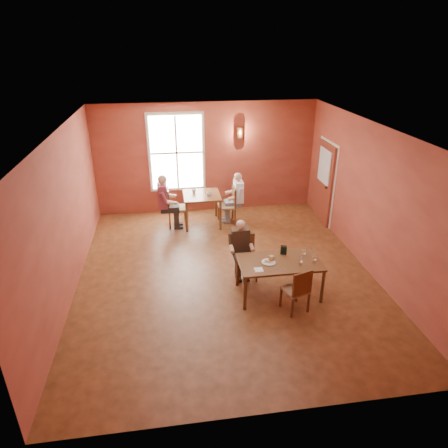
{
  "coord_description": "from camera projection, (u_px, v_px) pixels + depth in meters",
  "views": [
    {
      "loc": [
        -1.08,
        -7.07,
        4.51
      ],
      "look_at": [
        0.0,
        0.2,
        1.05
      ],
      "focal_mm": 32.0,
      "sensor_mm": 36.0,
      "label": 1
    }
  ],
  "objects": [
    {
      "name": "goblet_c",
      "position": [
        300.0,
        261.0,
        7.27
      ],
      "size": [
        0.08,
        0.08,
        0.17
      ],
      "primitive_type": null,
      "rotation": [
        0.0,
        0.0,
        0.16
      ],
      "color": "white",
      "rests_on": "main_table"
    },
    {
      "name": "napkin",
      "position": [
        259.0,
        270.0,
        7.16
      ],
      "size": [
        0.15,
        0.15,
        0.01
      ],
      "primitive_type": "cube",
      "rotation": [
        0.0,
        0.0,
        -0.01
      ],
      "color": "white",
      "rests_on": "main_table"
    },
    {
      "name": "diner_maroon",
      "position": [
        175.0,
        201.0,
        10.24
      ],
      "size": [
        0.55,
        0.55,
        1.38
      ],
      "primitive_type": null,
      "rotation": [
        0.0,
        0.0,
        -1.57
      ],
      "color": "maroon",
      "rests_on": "ground"
    },
    {
      "name": "chair_diner_maroon",
      "position": [
        177.0,
        207.0,
        10.32
      ],
      "size": [
        0.45,
        0.45,
        1.03
      ],
      "primitive_type": null,
      "rotation": [
        0.0,
        0.0,
        -1.57
      ],
      "color": "brown",
      "rests_on": "ground"
    },
    {
      "name": "chair_diner_main",
      "position": [
        246.0,
        258.0,
        8.05
      ],
      "size": [
        0.4,
        0.4,
        0.92
      ],
      "primitive_type": null,
      "rotation": [
        0.0,
        0.0,
        3.14
      ],
      "color": "brown",
      "rests_on": "ground"
    },
    {
      "name": "ground",
      "position": [
        225.0,
        273.0,
        8.39
      ],
      "size": [
        6.0,
        7.0,
        0.01
      ],
      "primitive_type": "cube",
      "color": "brown",
      "rests_on": "ground"
    },
    {
      "name": "chair_diner_white",
      "position": [
        227.0,
        205.0,
        10.5
      ],
      "size": [
        0.43,
        0.43,
        0.98
      ],
      "primitive_type": null,
      "rotation": [
        0.0,
        0.0,
        1.57
      ],
      "color": "#4F2212",
      "rests_on": "ground"
    },
    {
      "name": "cup_a",
      "position": [
        209.0,
        194.0,
        10.18
      ],
      "size": [
        0.13,
        0.13,
        0.1
      ],
      "primitive_type": "imported",
      "rotation": [
        0.0,
        0.0,
        -0.09
      ],
      "color": "white",
      "rests_on": "second_table"
    },
    {
      "name": "wall_sconce",
      "position": [
        240.0,
        132.0,
        10.62
      ],
      "size": [
        0.16,
        0.16,
        0.28
      ],
      "primitive_type": "cylinder",
      "color": "brown",
      "rests_on": "wall_back"
    },
    {
      "name": "wall_right",
      "position": [
        370.0,
        199.0,
        8.15
      ],
      "size": [
        0.04,
        7.0,
        3.0
      ],
      "primitive_type": "cube",
      "color": "brown",
      "rests_on": "ground"
    },
    {
      "name": "wall_front",
      "position": [
        271.0,
        323.0,
        4.62
      ],
      "size": [
        6.0,
        0.04,
        3.0
      ],
      "primitive_type": "cube",
      "color": "brown",
      "rests_on": "ground"
    },
    {
      "name": "main_table",
      "position": [
        279.0,
        278.0,
        7.57
      ],
      "size": [
        1.53,
        0.86,
        0.72
      ],
      "primitive_type": null,
      "color": "brown",
      "rests_on": "ground"
    },
    {
      "name": "chair_empty",
      "position": [
        295.0,
        289.0,
        7.09
      ],
      "size": [
        0.49,
        0.49,
        0.88
      ],
      "primitive_type": null,
      "rotation": [
        0.0,
        0.0,
        0.31
      ],
      "color": "brown",
      "rests_on": "ground"
    },
    {
      "name": "diner_white",
      "position": [
        228.0,
        200.0,
        10.44
      ],
      "size": [
        0.52,
        0.52,
        1.29
      ],
      "primitive_type": null,
      "rotation": [
        0.0,
        0.0,
        1.57
      ],
      "color": "white",
      "rests_on": "ground"
    },
    {
      "name": "goblet_b",
      "position": [
        314.0,
        259.0,
        7.33
      ],
      "size": [
        0.09,
        0.09,
        0.18
      ],
      "primitive_type": null,
      "rotation": [
        0.0,
        0.0,
        0.2
      ],
      "color": "white",
      "rests_on": "main_table"
    },
    {
      "name": "window",
      "position": [
        177.0,
        153.0,
        10.65
      ],
      "size": [
        1.36,
        0.1,
        1.96
      ],
      "primitive_type": "cube",
      "color": "white",
      "rests_on": "wall_back"
    },
    {
      "name": "diner_main",
      "position": [
        247.0,
        253.0,
        7.97
      ],
      "size": [
        0.47,
        0.47,
        1.17
      ],
      "primitive_type": null,
      "rotation": [
        0.0,
        0.0,
        3.14
      ],
      "color": "black",
      "rests_on": "ground"
    },
    {
      "name": "wall_left",
      "position": [
        65.0,
        217.0,
        7.36
      ],
      "size": [
        0.04,
        7.0,
        3.0
      ],
      "primitive_type": "cube",
      "color": "brown",
      "rests_on": "ground"
    },
    {
      "name": "menu_stand",
      "position": [
        284.0,
        250.0,
        7.62
      ],
      "size": [
        0.13,
        0.09,
        0.19
      ],
      "primitive_type": "cube",
      "rotation": [
        0.0,
        0.0,
        -0.32
      ],
      "color": "black",
      "rests_on": "main_table"
    },
    {
      "name": "knife",
      "position": [
        282.0,
        270.0,
        7.16
      ],
      "size": [
        0.17,
        0.02,
        0.0
      ],
      "primitive_type": "cube",
      "rotation": [
        0.0,
        0.0,
        0.05
      ],
      "color": "silver",
      "rests_on": "main_table"
    },
    {
      "name": "plate_food",
      "position": [
        269.0,
        262.0,
        7.38
      ],
      "size": [
        0.34,
        0.34,
        0.03
      ],
      "primitive_type": "cylinder",
      "rotation": [
        0.0,
        0.0,
        -0.39
      ],
      "color": "silver",
      "rests_on": "main_table"
    },
    {
      "name": "second_table",
      "position": [
        202.0,
        209.0,
        10.44
      ],
      "size": [
        0.94,
        0.94,
        0.83
      ],
      "primitive_type": null,
      "color": "brown",
      "rests_on": "ground"
    },
    {
      "name": "cup_b",
      "position": [
        194.0,
        191.0,
        10.36
      ],
      "size": [
        0.14,
        0.14,
        0.1
      ],
      "primitive_type": "imported",
      "rotation": [
        0.0,
        0.0,
        -0.39
      ],
      "color": "white",
      "rests_on": "second_table"
    },
    {
      "name": "ceiling",
      "position": [
        226.0,
        130.0,
        7.12
      ],
      "size": [
        6.0,
        7.0,
        0.04
      ],
      "primitive_type": "cube",
      "color": "white",
      "rests_on": "wall_back"
    },
    {
      "name": "sandwich",
      "position": [
        271.0,
        259.0,
        7.41
      ],
      "size": [
        0.11,
        0.11,
        0.1
      ],
      "primitive_type": "cube",
      "rotation": [
        0.0,
        0.0,
        0.59
      ],
      "color": "tan",
      "rests_on": "main_table"
    },
    {
      "name": "wall_back",
      "position": [
        206.0,
        158.0,
        10.89
      ],
      "size": [
        6.0,
        0.04,
        3.0
      ],
      "primitive_type": "cube",
      "color": "brown",
      "rests_on": "ground"
    },
    {
      "name": "door",
      "position": [
        324.0,
        183.0,
        10.4
      ],
      "size": [
        0.12,
        1.04,
        2.1
      ],
      "primitive_type": "cube",
      "color": "maroon",
      "rests_on": "ground"
    },
    {
      "name": "goblet_a",
      "position": [
        304.0,
        253.0,
        7.53
      ],
      "size": [
        0.07,
        0.07,
        0.18
      ],
      "primitive_type": null,
      "rotation": [
        0.0,
        0.0,
        0.01
      ],
      "color": "white",
      "rests_on": "main_table"
    }
  ]
}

